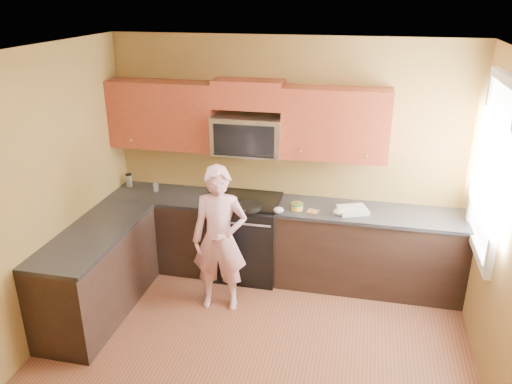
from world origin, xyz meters
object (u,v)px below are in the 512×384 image
(microwave, at_px, (248,153))
(travel_mug, at_px, (130,186))
(frying_pan, at_px, (250,209))
(butter_tub, at_px, (297,210))
(woman, at_px, (220,240))
(stove, at_px, (246,237))

(microwave, height_order, travel_mug, microwave)
(frying_pan, distance_m, butter_tub, 0.51)
(woman, bearing_deg, stove, 74.58)
(microwave, bearing_deg, butter_tub, -20.67)
(woman, xyz_separation_m, butter_tub, (0.70, 0.60, 0.14))
(stove, relative_size, woman, 0.61)
(butter_tub, bearing_deg, microwave, 159.33)
(stove, xyz_separation_m, frying_pan, (0.11, -0.26, 0.47))
(stove, relative_size, frying_pan, 2.21)
(woman, height_order, travel_mug, woman)
(frying_pan, distance_m, travel_mug, 1.65)
(stove, bearing_deg, woman, -98.80)
(stove, distance_m, frying_pan, 0.55)
(microwave, relative_size, butter_tub, 5.72)
(microwave, height_order, frying_pan, microwave)
(butter_tub, bearing_deg, travel_mug, 173.17)
(stove, relative_size, microwave, 1.25)
(butter_tub, distance_m, travel_mug, 2.10)
(travel_mug, bearing_deg, frying_pan, -14.26)
(stove, height_order, microwave, microwave)
(microwave, distance_m, woman, 1.07)
(frying_pan, height_order, butter_tub, frying_pan)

